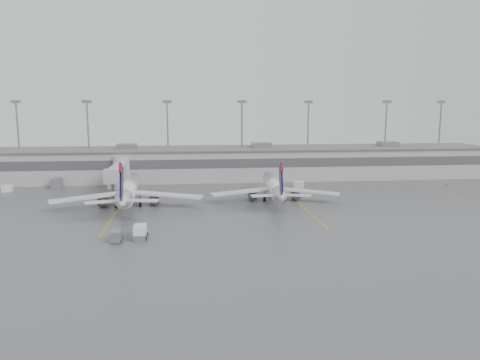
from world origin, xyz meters
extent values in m
plane|color=#4D4D4F|center=(0.00, 0.00, 0.00)|extent=(260.00, 260.00, 0.00)
cube|color=#A2A29D|center=(0.00, 58.00, 4.00)|extent=(150.00, 16.00, 8.00)
cube|color=#47474C|center=(0.00, 49.95, 5.00)|extent=(150.00, 0.15, 2.20)
cube|color=#606060|center=(0.00, 58.00, 8.05)|extent=(152.00, 17.00, 0.30)
cube|color=slate|center=(50.00, 58.00, 8.80)|extent=(5.00, 4.00, 1.30)
cylinder|color=gray|center=(-50.00, 67.50, 10.00)|extent=(0.44, 0.44, 20.00)
cube|color=slate|center=(-50.00, 67.50, 20.20)|extent=(2.40, 0.50, 0.80)
cylinder|color=gray|center=(-30.00, 60.00, 10.00)|extent=(0.44, 0.44, 20.00)
cube|color=slate|center=(-30.00, 60.00, 20.20)|extent=(2.40, 0.50, 0.80)
cylinder|color=gray|center=(-10.00, 67.50, 10.00)|extent=(0.44, 0.44, 20.00)
cube|color=slate|center=(-10.00, 67.50, 20.20)|extent=(2.40, 0.50, 0.80)
cylinder|color=gray|center=(10.00, 60.00, 10.00)|extent=(0.44, 0.44, 20.00)
cube|color=slate|center=(10.00, 60.00, 20.20)|extent=(2.40, 0.50, 0.80)
cylinder|color=gray|center=(30.00, 67.50, 10.00)|extent=(0.44, 0.44, 20.00)
cube|color=slate|center=(30.00, 67.50, 20.20)|extent=(2.40, 0.50, 0.80)
cylinder|color=gray|center=(50.00, 60.00, 10.00)|extent=(0.44, 0.44, 20.00)
cube|color=slate|center=(50.00, 60.00, 20.20)|extent=(2.40, 0.50, 0.80)
cylinder|color=gray|center=(70.00, 67.50, 10.00)|extent=(0.44, 0.44, 20.00)
cube|color=slate|center=(70.00, 67.50, 20.20)|extent=(2.40, 0.50, 0.80)
cylinder|color=#A3A5A8|center=(-20.50, 50.00, 3.50)|extent=(4.00, 4.00, 7.00)
cube|color=#A3A5A8|center=(-20.50, 43.50, 4.30)|extent=(2.80, 13.00, 2.60)
cube|color=#A3A5A8|center=(-20.50, 36.00, 4.30)|extent=(3.40, 2.40, 3.00)
cylinder|color=gray|center=(-20.50, 36.00, 1.40)|extent=(0.70, 0.70, 2.80)
cube|color=black|center=(-20.50, 36.00, 0.35)|extent=(2.20, 1.20, 0.70)
cube|color=#D0970C|center=(-17.50, 24.00, 0.01)|extent=(0.25, 40.00, 0.01)
cube|color=#D0970C|center=(17.50, 24.00, 0.01)|extent=(0.25, 40.00, 0.01)
cube|color=#D0970C|center=(52.50, 24.00, 0.01)|extent=(0.25, 40.00, 0.01)
cylinder|color=silver|center=(-15.93, 26.80, 3.16)|extent=(4.40, 23.29, 3.16)
cone|color=silver|center=(-16.63, 39.83, 3.16)|extent=(3.31, 3.11, 3.16)
cone|color=silver|center=(-15.18, 12.82, 3.58)|extent=(3.44, 5.42, 3.16)
cube|color=silver|center=(-23.13, 23.46, 2.32)|extent=(13.75, 7.47, 0.37)
cube|color=silver|center=(-8.41, 24.25, 2.32)|extent=(13.93, 6.17, 0.37)
cube|color=black|center=(-15.15, 12.30, 6.63)|extent=(0.63, 5.94, 6.88)
cube|color=maroon|center=(-15.07, 10.93, 9.37)|extent=(0.43, 2.14, 2.00)
cylinder|color=black|center=(-16.43, 36.26, 0.47)|extent=(0.42, 0.97, 0.95)
cylinder|color=black|center=(-18.02, 24.58, 0.58)|extent=(0.54, 1.18, 1.16)
cylinder|color=black|center=(-13.61, 24.82, 0.58)|extent=(0.54, 1.18, 1.16)
cylinder|color=silver|center=(13.16, 29.23, 2.88)|extent=(4.59, 21.32, 2.88)
cone|color=silver|center=(14.12, 41.12, 2.88)|extent=(3.09, 2.92, 2.88)
cone|color=silver|center=(12.12, 16.49, 3.27)|extent=(3.27, 5.03, 2.88)
cube|color=silver|center=(6.23, 27.10, 2.12)|extent=(12.74, 5.32, 0.34)
cube|color=silver|center=(19.65, 26.00, 2.12)|extent=(12.50, 7.12, 0.34)
cube|color=black|center=(12.08, 16.01, 6.06)|extent=(0.73, 5.42, 6.29)
cube|color=maroon|center=(11.98, 14.76, 8.56)|extent=(0.45, 1.96, 1.83)
cylinder|color=black|center=(13.86, 37.86, 0.43)|extent=(0.41, 0.89, 0.87)
cylinder|color=black|center=(10.99, 27.48, 0.53)|extent=(0.52, 1.09, 1.06)
cylinder|color=black|center=(15.01, 27.15, 0.53)|extent=(0.52, 1.09, 1.06)
cube|color=white|center=(-11.38, 2.72, 1.01)|extent=(1.74, 2.73, 2.02)
cube|color=slate|center=(-11.38, 2.72, 0.39)|extent=(1.98, 3.18, 0.79)
cylinder|color=black|center=(-12.26, 3.86, 0.31)|extent=(0.26, 0.63, 0.63)
cylinder|color=black|center=(-10.46, 3.82, 0.31)|extent=(0.26, 0.63, 0.63)
cylinder|color=black|center=(-12.31, 1.62, 0.31)|extent=(0.26, 0.63, 0.63)
cylinder|color=black|center=(-10.51, 1.58, 0.31)|extent=(0.26, 0.63, 0.63)
cube|color=slate|center=(-14.58, 1.52, 0.88)|extent=(1.54, 2.62, 1.57)
cylinder|color=black|center=(-15.21, 2.46, 0.26)|extent=(0.21, 0.52, 0.52)
cylinder|color=black|center=(-13.96, 0.58, 0.26)|extent=(0.21, 0.52, 0.52)
cube|color=white|center=(-45.03, 43.82, 0.78)|extent=(2.30, 1.61, 1.56)
cube|color=white|center=(-21.49, 44.67, 0.96)|extent=(3.17, 2.65, 1.92)
cube|color=white|center=(21.45, 41.69, 0.80)|extent=(2.63, 2.21, 1.59)
cube|color=slate|center=(-35.23, 47.49, 1.13)|extent=(2.59, 3.81, 2.26)
cone|color=#E64604|center=(-20.55, 31.96, 0.31)|extent=(0.39, 0.39, 0.62)
cone|color=#E64604|center=(7.85, 41.12, 0.36)|extent=(0.46, 0.46, 0.73)
cone|color=#E64604|center=(57.58, 40.51, 0.37)|extent=(0.46, 0.46, 0.73)
camera|label=1|loc=(-3.94, -64.65, 19.37)|focal=35.00mm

